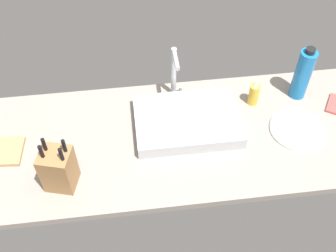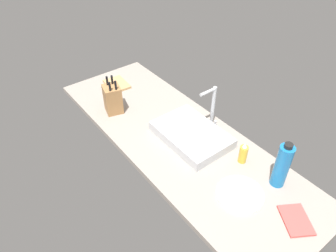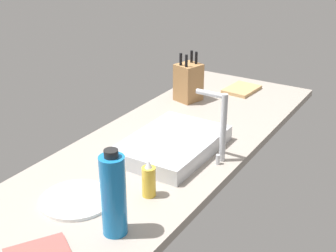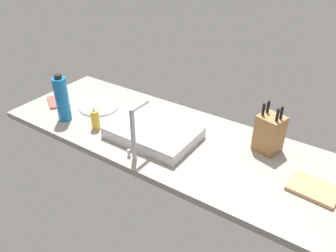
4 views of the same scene
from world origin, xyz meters
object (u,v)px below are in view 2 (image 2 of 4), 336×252
at_px(sink_basin, 191,135).
at_px(water_bottle, 282,166).
at_px(soap_bottle, 243,154).
at_px(cutting_board, 117,84).
at_px(knife_block, 113,99).
at_px(faucet, 212,104).
at_px(dinner_plate, 240,194).
at_px(dish_towel, 296,220).

relative_size(sink_basin, water_bottle, 1.65).
bearing_deg(soap_bottle, sink_basin, -162.39).
distance_m(cutting_board, soap_bottle, 1.14).
height_order(knife_block, cutting_board, knife_block).
xyz_separation_m(faucet, dinner_plate, (0.51, -0.28, -0.15)).
distance_m(knife_block, water_bottle, 1.14).
bearing_deg(faucet, dish_towel, -13.08).
bearing_deg(faucet, dinner_plate, -28.32).
bearing_deg(dinner_plate, sink_basin, 169.90).
distance_m(knife_block, cutting_board, 0.34).
bearing_deg(faucet, water_bottle, -6.18).
height_order(cutting_board, dinner_plate, cutting_board).
bearing_deg(soap_bottle, knife_block, -158.82).
bearing_deg(dinner_plate, water_bottle, 73.32).
relative_size(sink_basin, dish_towel, 2.65).
height_order(sink_basin, cutting_board, sink_basin).
distance_m(cutting_board, dish_towel, 1.56).
bearing_deg(soap_bottle, dish_towel, -12.29).
bearing_deg(sink_basin, water_bottle, 13.30).
xyz_separation_m(cutting_board, soap_bottle, (1.13, 0.15, 0.05)).
height_order(sink_basin, water_bottle, water_bottle).
distance_m(sink_basin, cutting_board, 0.81).
height_order(knife_block, dish_towel, knife_block).
bearing_deg(knife_block, dish_towel, 26.18).
distance_m(sink_basin, faucet, 0.23).
bearing_deg(dish_towel, soap_bottle, 167.71).
height_order(knife_block, water_bottle, water_bottle).
distance_m(knife_block, dinner_plate, 1.03).
distance_m(cutting_board, water_bottle, 1.37).
xyz_separation_m(sink_basin, dish_towel, (0.74, 0.01, -0.03)).
xyz_separation_m(knife_block, dish_towel, (1.28, 0.24, -0.09)).
distance_m(faucet, dinner_plate, 0.60).
xyz_separation_m(sink_basin, soap_bottle, (0.32, 0.10, 0.03)).
bearing_deg(sink_basin, dinner_plate, -10.10).
bearing_deg(faucet, knife_block, -140.12).
relative_size(faucet, water_bottle, 0.99).
relative_size(sink_basin, cutting_board, 2.28).
relative_size(cutting_board, water_bottle, 0.72).
xyz_separation_m(sink_basin, faucet, (-0.03, 0.19, 0.13)).
relative_size(knife_block, cutting_board, 1.26).
xyz_separation_m(water_bottle, dish_towel, (0.20, -0.12, -0.13)).
height_order(sink_basin, faucet, faucet).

